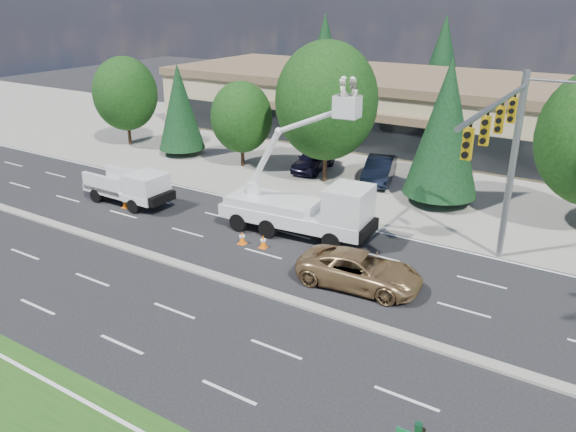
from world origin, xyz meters
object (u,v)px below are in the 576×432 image
Objects in this scene: bucket_truck at (309,204)px; utility_pickup at (131,191)px; signal_mast at (507,146)px; minivan at (360,270)px.

utility_pickup is at bearing -176.98° from bucket_truck.
signal_mast is 1.18× the size of bucket_truck.
bucket_truck is (11.59, 1.56, 0.97)m from utility_pickup.
utility_pickup is 0.67× the size of bucket_truck.
bucket_truck reaches higher than utility_pickup.
utility_pickup is at bearing -173.59° from signal_mast.
bucket_truck is at bearing 48.14° from minivan.
minivan is (-4.56, -4.24, -5.29)m from signal_mast.
bucket_truck is 1.56× the size of minivan.
signal_mast is 8.18m from minivan.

